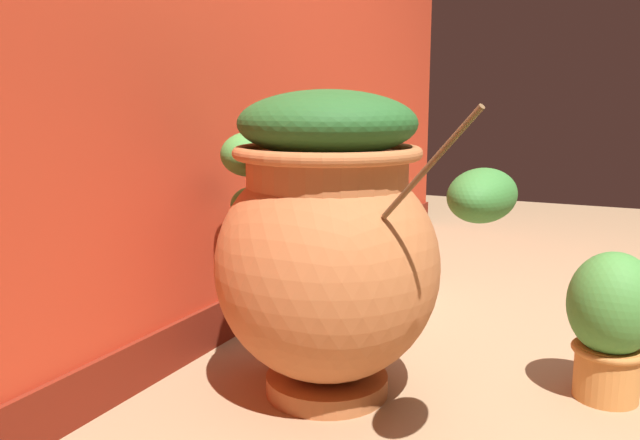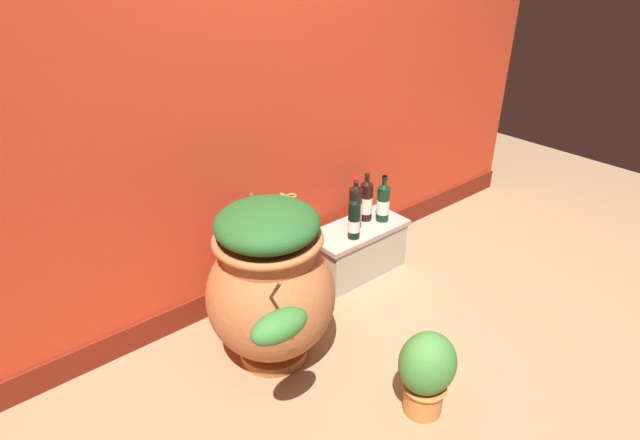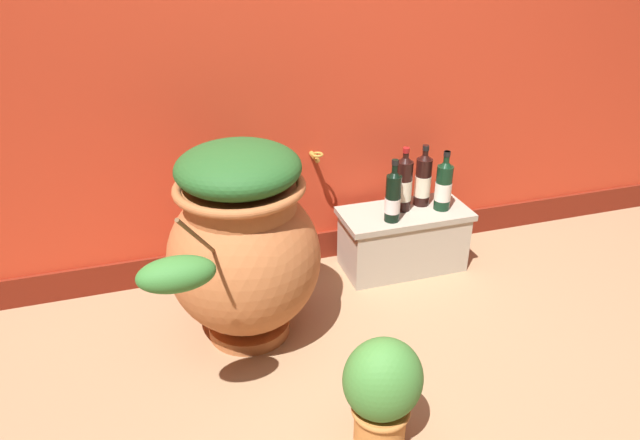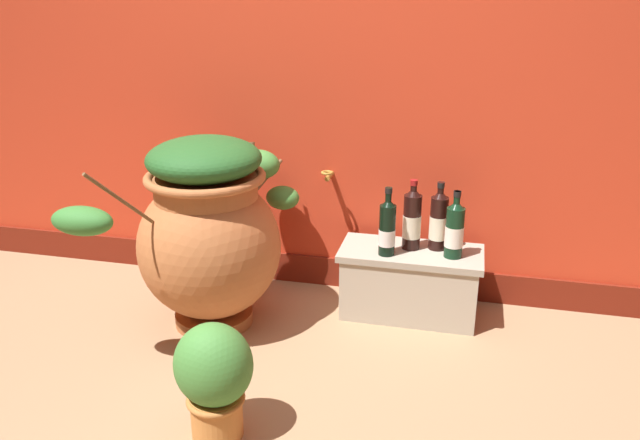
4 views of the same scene
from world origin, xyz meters
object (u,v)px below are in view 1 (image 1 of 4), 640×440
(wine_bottle_left, at_px, (359,198))
(wine_bottle_back, at_px, (347,191))
(terracotta_urn, at_px, (326,240))
(wine_bottle_middle, at_px, (375,189))
(wine_bottle_right, at_px, (352,188))
(potted_shrub, at_px, (611,319))

(wine_bottle_left, bearing_deg, wine_bottle_back, 44.12)
(terracotta_urn, xyz_separation_m, wine_bottle_left, (0.74, 0.21, 0.00))
(wine_bottle_left, xyz_separation_m, wine_bottle_middle, (0.29, 0.04, 0.00))
(wine_bottle_back, bearing_deg, wine_bottle_right, 11.92)
(wine_bottle_middle, xyz_separation_m, potted_shrub, (-0.72, -0.97, -0.21))
(terracotta_urn, bearing_deg, potted_shrub, -66.95)
(wine_bottle_left, relative_size, potted_shrub, 0.74)
(wine_bottle_left, distance_m, wine_bottle_right, 0.24)
(terracotta_urn, xyz_separation_m, wine_bottle_right, (0.95, 0.33, 0.01))
(wine_bottle_middle, relative_size, wine_bottle_back, 0.94)
(wine_bottle_right, height_order, wine_bottle_back, wine_bottle_back)
(wine_bottle_left, height_order, wine_bottle_back, wine_bottle_back)
(terracotta_urn, relative_size, potted_shrub, 2.34)
(terracotta_urn, relative_size, wine_bottle_middle, 3.26)
(terracotta_urn, height_order, wine_bottle_left, terracotta_urn)
(wine_bottle_left, distance_m, potted_shrub, 1.05)
(wine_bottle_left, xyz_separation_m, wine_bottle_back, (0.10, 0.09, 0.01))
(wine_bottle_right, relative_size, wine_bottle_back, 0.97)
(potted_shrub, bearing_deg, wine_bottle_back, 62.52)
(terracotta_urn, xyz_separation_m, potted_shrub, (0.31, -0.72, -0.21))
(wine_bottle_left, height_order, wine_bottle_middle, wine_bottle_left)
(wine_bottle_left, bearing_deg, terracotta_urn, -164.20)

